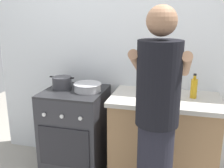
% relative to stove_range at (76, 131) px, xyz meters
% --- Properties ---
extents(back_wall, '(3.20, 0.10, 2.50)m').
position_rel_stove_range_xyz_m(back_wall, '(0.55, 0.35, 0.80)').
color(back_wall, silver).
rests_on(back_wall, ground).
extents(countertop, '(1.00, 0.60, 0.90)m').
position_rel_stove_range_xyz_m(countertop, '(0.90, 0.00, 0.00)').
color(countertop, '#99724C').
rests_on(countertop, ground).
extents(stove_range, '(0.60, 0.62, 0.90)m').
position_rel_stove_range_xyz_m(stove_range, '(0.00, 0.00, 0.00)').
color(stove_range, '#2D2D33').
rests_on(stove_range, ground).
extents(pot, '(0.26, 0.20, 0.13)m').
position_rel_stove_range_xyz_m(pot, '(-0.14, 0.02, 0.51)').
color(pot, '#38383D').
rests_on(pot, stove_range).
extents(mixing_bowl, '(0.28, 0.28, 0.08)m').
position_rel_stove_range_xyz_m(mixing_bowl, '(0.14, 0.01, 0.49)').
color(mixing_bowl, '#B7B7BC').
rests_on(mixing_bowl, stove_range).
extents(utensil_crock, '(0.10, 0.10, 0.33)m').
position_rel_stove_range_xyz_m(utensil_crock, '(0.70, 0.18, 0.55)').
color(utensil_crock, silver).
rests_on(utensil_crock, countertop).
extents(spice_bottle, '(0.04, 0.04, 0.08)m').
position_rel_stove_range_xyz_m(spice_bottle, '(0.89, -0.00, 0.49)').
color(spice_bottle, silver).
rests_on(spice_bottle, countertop).
extents(oil_bottle, '(0.06, 0.06, 0.23)m').
position_rel_stove_range_xyz_m(oil_bottle, '(1.15, 0.05, 0.54)').
color(oil_bottle, gold).
rests_on(oil_bottle, countertop).
extents(person, '(0.41, 0.50, 1.70)m').
position_rel_stove_range_xyz_m(person, '(0.87, -0.60, 0.41)').
color(person, black).
rests_on(person, ground).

